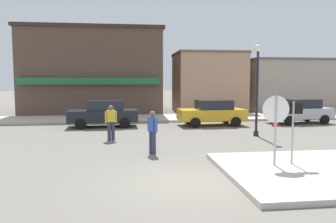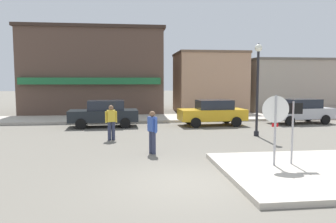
# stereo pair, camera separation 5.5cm
# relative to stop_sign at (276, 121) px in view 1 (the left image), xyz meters

# --- Properties ---
(ground_plane) EXTENTS (160.00, 160.00, 0.00)m
(ground_plane) POSITION_rel_stop_sign_xyz_m (-2.83, -0.93, -1.52)
(ground_plane) COLOR #6B665B
(sidewalk_corner) EXTENTS (6.40, 4.80, 0.15)m
(sidewalk_corner) POSITION_rel_stop_sign_xyz_m (1.52, -0.56, -1.44)
(sidewalk_corner) COLOR beige
(sidewalk_corner) RESTS_ON ground
(kerb_far) EXTENTS (80.00, 4.00, 0.15)m
(kerb_far) POSITION_rel_stop_sign_xyz_m (-2.83, 13.63, -1.44)
(kerb_far) COLOR beige
(kerb_far) RESTS_ON ground
(stop_sign) EXTENTS (0.82, 0.11, 2.30)m
(stop_sign) POSITION_rel_stop_sign_xyz_m (0.00, 0.00, 0.00)
(stop_sign) COLOR #9E9EA3
(stop_sign) RESTS_ON ground
(one_way_sign) EXTENTS (0.60, 0.08, 2.10)m
(one_way_sign) POSITION_rel_stop_sign_xyz_m (0.61, 0.09, -0.19)
(one_way_sign) COLOR #9E9EA3
(one_way_sign) RESTS_ON ground
(lamp_post) EXTENTS (0.36, 0.36, 4.54)m
(lamp_post) POSITION_rel_stop_sign_xyz_m (1.87, 6.01, 1.44)
(lamp_post) COLOR black
(lamp_post) RESTS_ON ground
(parked_car_nearest) EXTENTS (4.08, 2.02, 1.56)m
(parked_car_nearest) POSITION_rel_stop_sign_xyz_m (-5.85, 10.21, -0.71)
(parked_car_nearest) COLOR black
(parked_car_nearest) RESTS_ON ground
(parked_car_second) EXTENTS (4.09, 2.05, 1.56)m
(parked_car_second) POSITION_rel_stop_sign_xyz_m (0.67, 9.98, -0.71)
(parked_car_second) COLOR gold
(parked_car_second) RESTS_ON ground
(parked_car_third) EXTENTS (4.15, 2.19, 1.56)m
(parked_car_third) POSITION_rel_stop_sign_xyz_m (6.49, 10.27, -0.71)
(parked_car_third) COLOR #B7B7BC
(parked_car_third) RESTS_ON ground
(pedestrian_crossing_near) EXTENTS (0.56, 0.30, 1.61)m
(pedestrian_crossing_near) POSITION_rel_stop_sign_xyz_m (-5.21, 5.73, -0.65)
(pedestrian_crossing_near) COLOR #2D334C
(pedestrian_crossing_near) RESTS_ON ground
(pedestrian_crossing_far) EXTENTS (0.36, 0.53, 1.61)m
(pedestrian_crossing_far) POSITION_rel_stop_sign_xyz_m (-3.54, 2.71, -0.65)
(pedestrian_crossing_far) COLOR #2D334C
(pedestrian_crossing_far) RESTS_ON ground
(building_corner_shop) EXTENTS (11.21, 9.90, 6.89)m
(building_corner_shop) POSITION_rel_stop_sign_xyz_m (-7.15, 20.32, 1.94)
(building_corner_shop) COLOR brown
(building_corner_shop) RESTS_ON ground
(building_storefront_left_near) EXTENTS (5.80, 5.26, 5.15)m
(building_storefront_left_near) POSITION_rel_stop_sign_xyz_m (2.63, 18.85, 1.06)
(building_storefront_left_near) COLOR tan
(building_storefront_left_near) RESTS_ON ground
(building_storefront_left_mid) EXTENTS (8.72, 7.35, 4.63)m
(building_storefront_left_mid) POSITION_rel_stop_sign_xyz_m (10.45, 19.94, 0.80)
(building_storefront_left_mid) COLOR #9E9384
(building_storefront_left_mid) RESTS_ON ground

